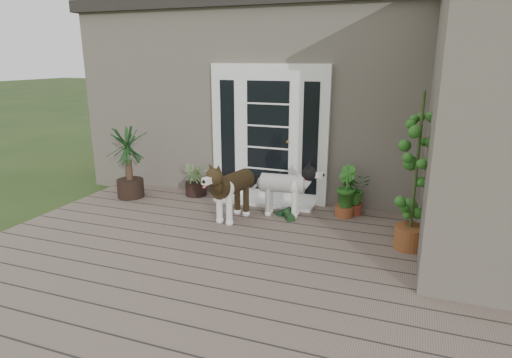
% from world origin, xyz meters
% --- Properties ---
extents(deck, '(6.20, 4.60, 0.12)m').
position_xyz_m(deck, '(0.00, 0.40, 0.06)').
color(deck, '#6B5B4C').
rests_on(deck, ground).
extents(house_main, '(7.40, 4.00, 3.10)m').
position_xyz_m(house_main, '(0.00, 4.65, 1.55)').
color(house_main, '#665E54').
rests_on(house_main, ground).
extents(roof_main, '(7.60, 4.20, 0.20)m').
position_xyz_m(roof_main, '(0.00, 4.65, 3.20)').
color(roof_main, '#2D2826').
rests_on(roof_main, house_main).
extents(house_wing, '(1.60, 2.40, 3.10)m').
position_xyz_m(house_wing, '(2.90, 1.50, 1.55)').
color(house_wing, '#665E54').
rests_on(house_wing, ground).
extents(door_unit, '(1.90, 0.14, 2.15)m').
position_xyz_m(door_unit, '(-0.20, 2.60, 1.19)').
color(door_unit, white).
rests_on(door_unit, deck).
extents(door_step, '(1.60, 0.40, 0.05)m').
position_xyz_m(door_step, '(-0.20, 2.40, 0.14)').
color(door_step, white).
rests_on(door_step, deck).
extents(brindle_dog, '(0.59, 0.99, 0.78)m').
position_xyz_m(brindle_dog, '(-0.39, 1.58, 0.51)').
color(brindle_dog, '#312311').
rests_on(brindle_dog, deck).
extents(white_dog, '(0.88, 0.44, 0.71)m').
position_xyz_m(white_dog, '(0.23, 1.98, 0.47)').
color(white_dog, silver).
rests_on(white_dog, deck).
extents(spider_plant, '(0.66, 0.66, 0.62)m').
position_xyz_m(spider_plant, '(-1.41, 2.40, 0.43)').
color(spider_plant, '#759259').
rests_on(spider_plant, deck).
extents(yucca, '(0.84, 0.84, 1.19)m').
position_xyz_m(yucca, '(-2.39, 1.94, 0.72)').
color(yucca, black).
rests_on(yucca, deck).
extents(herb_a, '(0.58, 0.58, 0.54)m').
position_xyz_m(herb_a, '(1.21, 2.40, 0.39)').
color(herb_a, '#1A5B1C').
rests_on(herb_a, deck).
extents(herb_b, '(0.49, 0.49, 0.54)m').
position_xyz_m(herb_b, '(1.09, 2.24, 0.39)').
color(herb_b, '#28641C').
rests_on(herb_b, deck).
extents(herb_c, '(0.44, 0.44, 0.52)m').
position_xyz_m(herb_c, '(2.28, 2.17, 0.38)').
color(herb_c, '#245117').
rests_on(herb_c, deck).
extents(sapling, '(0.75, 0.75, 1.95)m').
position_xyz_m(sapling, '(2.00, 1.42, 1.09)').
color(sapling, '#175119').
rests_on(sapling, deck).
extents(clog_left, '(0.30, 0.36, 0.10)m').
position_xyz_m(clog_left, '(0.35, 1.88, 0.17)').
color(clog_left, black).
rests_on(clog_left, deck).
extents(clog_right, '(0.29, 0.31, 0.09)m').
position_xyz_m(clog_right, '(0.25, 2.01, 0.16)').
color(clog_right, '#15351E').
rests_on(clog_right, deck).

